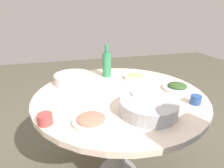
% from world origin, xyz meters
% --- Properties ---
extents(round_dining_table, '(1.16, 1.16, 0.76)m').
position_xyz_m(round_dining_table, '(0.00, 0.00, 0.65)').
color(round_dining_table, '#99999E').
rests_on(round_dining_table, ground).
extents(rice_bowl, '(0.32, 0.32, 0.08)m').
position_xyz_m(rice_bowl, '(0.30, 0.07, 0.80)').
color(rice_bowl, '#B2B5BA').
rests_on(rice_bowl, round_dining_table).
extents(soup_bowl, '(0.30, 0.28, 0.07)m').
position_xyz_m(soup_bowl, '(-0.28, -0.29, 0.79)').
color(soup_bowl, white).
rests_on(soup_bowl, round_dining_table).
extents(dish_noodles, '(0.19, 0.19, 0.04)m').
position_xyz_m(dish_noodles, '(-0.24, 0.22, 0.78)').
color(dish_noodles, white).
rests_on(dish_noodles, round_dining_table).
extents(dish_shrimp, '(0.19, 0.19, 0.04)m').
position_xyz_m(dish_shrimp, '(0.31, -0.25, 0.77)').
color(dish_shrimp, silver).
rests_on(dish_shrimp, round_dining_table).
extents(dish_greens, '(0.20, 0.20, 0.05)m').
position_xyz_m(dish_greens, '(0.06, 0.42, 0.78)').
color(dish_greens, silver).
rests_on(dish_greens, round_dining_table).
extents(green_bottle, '(0.07, 0.07, 0.27)m').
position_xyz_m(green_bottle, '(-0.36, -0.00, 0.87)').
color(green_bottle, '#328656').
rests_on(green_bottle, round_dining_table).
extents(tea_cup_near, '(0.06, 0.06, 0.05)m').
position_xyz_m(tea_cup_near, '(0.28, 0.40, 0.79)').
color(tea_cup_near, '#2D519A').
rests_on(tea_cup_near, round_dining_table).
extents(tea_cup_far, '(0.07, 0.07, 0.06)m').
position_xyz_m(tea_cup_far, '(0.26, -0.47, 0.79)').
color(tea_cup_far, '#C24743').
rests_on(tea_cup_far, round_dining_table).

